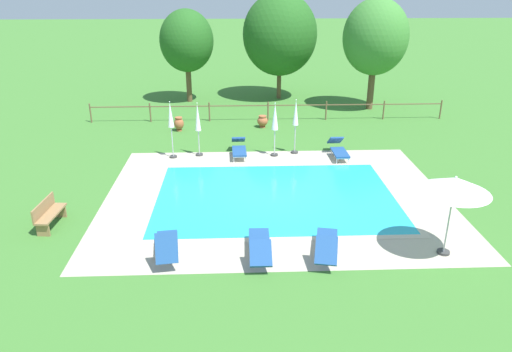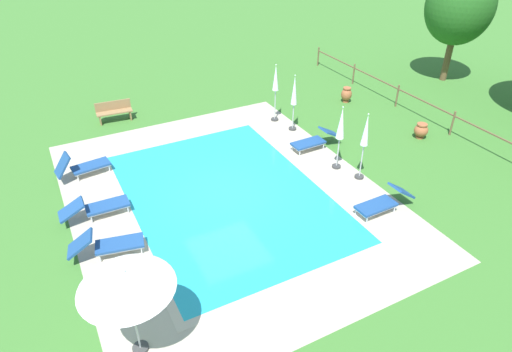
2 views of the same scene
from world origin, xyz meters
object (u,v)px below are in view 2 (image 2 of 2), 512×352
object	(u,v)px
sun_lounger_north_near_steps	(384,202)
patio_umbrella_open_foreground	(126,280)
patio_umbrella_closed_row_west	(341,127)
patio_umbrella_closed_row_mid_east	(294,95)
terracotta_urn_near_fence	(421,130)
wooden_bench_lawn_side	(114,111)
tree_west_mid	(460,6)
patio_umbrella_closed_row_centre	(365,136)
terracotta_urn_by_tree	(346,94)
sun_lounger_north_far	(315,140)
sun_lounger_north_end	(108,244)
patio_umbrella_closed_row_mid_west	(276,83)
sun_lounger_south_near_corner	(83,166)
sun_lounger_north_mid	(97,207)

from	to	relation	value
sun_lounger_north_near_steps	patio_umbrella_open_foreground	xyz separation A→B (m)	(1.44, -8.10, 1.77)
patio_umbrella_closed_row_west	patio_umbrella_closed_row_mid_east	size ratio (longest dim) A/B	1.00
terracotta_urn_near_fence	wooden_bench_lawn_side	bearing A→B (deg)	-124.63
patio_umbrella_closed_row_west	tree_west_mid	xyz separation A→B (m)	(-4.64, 10.32, 2.11)
patio_umbrella_closed_row_west	patio_umbrella_closed_row_centre	world-z (taller)	patio_umbrella_closed_row_centre
sun_lounger_north_near_steps	patio_umbrella_closed_row_mid_east	bearing A→B (deg)	175.75
sun_lounger_north_near_steps	terracotta_urn_by_tree	bearing A→B (deg)	150.48
sun_lounger_north_far	patio_umbrella_open_foreground	world-z (taller)	patio_umbrella_open_foreground
terracotta_urn_near_fence	tree_west_mid	size ratio (longest dim) A/B	0.11
patio_umbrella_closed_row_mid_east	tree_west_mid	xyz separation A→B (m)	(-1.30, 10.15, 2.18)
patio_umbrella_closed_row_centre	patio_umbrella_closed_row_mid_east	world-z (taller)	patio_umbrella_closed_row_centre
patio_umbrella_open_foreground	patio_umbrella_closed_row_mid_east	size ratio (longest dim) A/B	1.00
patio_umbrella_closed_row_west	terracotta_urn_near_fence	distance (m)	4.57
sun_lounger_north_end	tree_west_mid	size ratio (longest dim) A/B	0.37
wooden_bench_lawn_side	patio_umbrella_closed_row_west	bearing A→B (deg)	39.31
patio_umbrella_closed_row_west	patio_umbrella_closed_row_mid_west	size ratio (longest dim) A/B	0.95
terracotta_urn_by_tree	sun_lounger_north_near_steps	bearing A→B (deg)	-29.52
patio_umbrella_open_foreground	terracotta_urn_near_fence	bearing A→B (deg)	109.59
tree_west_mid	patio_umbrella_closed_row_mid_west	bearing A→B (deg)	-89.07
patio_umbrella_closed_row_centre	patio_umbrella_closed_row_mid_west	bearing A→B (deg)	-176.27
sun_lounger_north_end	patio_umbrella_closed_row_west	size ratio (longest dim) A/B	0.87
patio_umbrella_open_foreground	wooden_bench_lawn_side	size ratio (longest dim) A/B	1.58
patio_umbrella_closed_row_west	patio_umbrella_closed_row_mid_west	distance (m)	4.47
sun_lounger_north_far	patio_umbrella_open_foreground	bearing A→B (deg)	-55.51
sun_lounger_south_near_corner	sun_lounger_north_mid	bearing A→B (deg)	-0.29
sun_lounger_north_far	terracotta_urn_near_fence	size ratio (longest dim) A/B	3.27
sun_lounger_north_near_steps	tree_west_mid	bearing A→B (deg)	125.05
wooden_bench_lawn_side	patio_umbrella_closed_row_mid_east	bearing A→B (deg)	56.20
sun_lounger_north_mid	patio_umbrella_closed_row_mid_west	size ratio (longest dim) A/B	0.82
sun_lounger_north_far	sun_lounger_south_near_corner	size ratio (longest dim) A/B	1.10
sun_lounger_north_far	patio_umbrella_closed_row_centre	xyz separation A→B (m)	(2.50, 0.22, 1.30)
patio_umbrella_closed_row_mid_west	patio_umbrella_closed_row_west	bearing A→B (deg)	0.65
wooden_bench_lawn_side	sun_lounger_north_far	bearing A→B (deg)	46.22
sun_lounger_north_mid	sun_lounger_north_end	bearing A→B (deg)	-1.82
sun_lounger_north_mid	wooden_bench_lawn_side	world-z (taller)	wooden_bench_lawn_side
patio_umbrella_closed_row_mid_west	sun_lounger_north_near_steps	bearing A→B (deg)	-1.84
sun_lounger_north_end	patio_umbrella_closed_row_mid_east	distance (m)	9.53
sun_lounger_north_far	sun_lounger_south_near_corner	bearing A→B (deg)	-104.14
sun_lounger_north_near_steps	patio_umbrella_closed_row_west	world-z (taller)	patio_umbrella_closed_row_west
sun_lounger_north_end	patio_umbrella_closed_row_centre	bearing A→B (deg)	89.47
patio_umbrella_closed_row_mid_west	tree_west_mid	xyz separation A→B (m)	(-0.17, 10.37, 2.02)
sun_lounger_north_end	sun_lounger_south_near_corner	size ratio (longest dim) A/B	1.10
wooden_bench_lawn_side	terracotta_urn_by_tree	size ratio (longest dim) A/B	2.11
sun_lounger_north_end	patio_umbrella_closed_row_mid_east	size ratio (longest dim) A/B	0.87
sun_lounger_north_near_steps	patio_umbrella_closed_row_centre	bearing A→B (deg)	162.61
sun_lounger_north_end	terracotta_urn_near_fence	world-z (taller)	sun_lounger_north_end
sun_lounger_south_near_corner	wooden_bench_lawn_side	bearing A→B (deg)	153.58
sun_lounger_north_end	terracotta_urn_by_tree	bearing A→B (deg)	114.15
sun_lounger_north_mid	sun_lounger_south_near_corner	bearing A→B (deg)	179.71
sun_lounger_north_near_steps	sun_lounger_south_near_corner	xyz separation A→B (m)	(-6.47, -7.95, 0.03)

